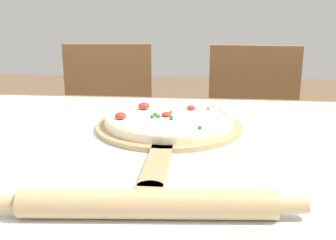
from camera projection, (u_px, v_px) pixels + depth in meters
name	position (u px, v px, depth m)	size (l,w,h in m)	color
dining_table	(156.00, 188.00, 0.97)	(1.45, 0.95, 0.77)	brown
towel_cloth	(156.00, 145.00, 0.94)	(1.37, 0.87, 0.00)	silver
pizza_peel	(168.00, 129.00, 1.03)	(0.36, 0.57, 0.01)	tan
pizza	(169.00, 119.00, 1.05)	(0.32, 0.32, 0.04)	beige
rolling_pin	(148.00, 204.00, 0.62)	(0.47, 0.07, 0.04)	tan
chair_left	(108.00, 134.00, 1.82)	(0.44, 0.44, 0.90)	brown
chair_right	(252.00, 138.00, 1.77)	(0.42, 0.42, 0.90)	brown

